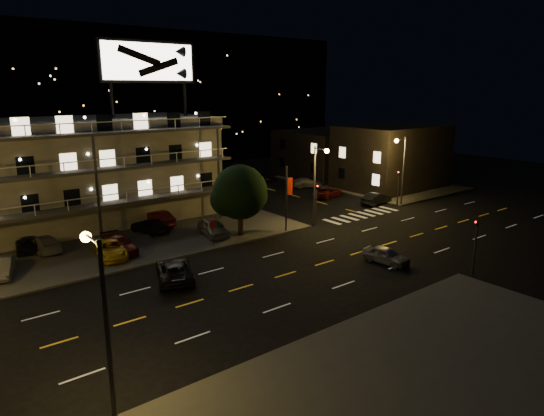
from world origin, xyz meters
TOP-DOWN VIEW (x-y plane):
  - ground at (0.00, 0.00)m, footprint 140.00×140.00m
  - curb_nw at (-14.00, 20.00)m, footprint 44.00×24.00m
  - curb_ne at (30.00, 20.00)m, footprint 16.00×24.00m
  - motel at (-9.94, 23.88)m, footprint 28.00×13.80m
  - side_bldg_front at (29.99, 16.00)m, footprint 14.06×10.00m
  - side_bldg_back at (29.99, 28.00)m, footprint 14.06×12.00m
  - hill_backdrop at (-5.94, 68.78)m, footprint 120.00×25.00m
  - streetlight_nc at (8.50, 7.94)m, footprint 0.44×1.92m
  - streetlight_ne at (22.14, 8.30)m, footprint 1.92×0.44m
  - streetlight_s at (-18.00, -7.94)m, footprint 0.44×1.92m
  - signal_nw at (9.00, 8.50)m, footprint 0.20×0.27m
  - signal_sw at (9.00, -8.50)m, footprint 0.20×0.27m
  - signal_ne at (22.00, 8.50)m, footprint 0.27×0.20m
  - banner_north at (5.09, 8.40)m, footprint 0.83×0.16m
  - stop_sign at (-3.00, 8.57)m, footprint 0.91×0.11m
  - tree at (0.72, 9.91)m, footprint 5.23×5.04m
  - lot_car_1 at (-18.65, 12.19)m, footprint 2.45×4.19m
  - lot_car_2 at (-10.94, 11.39)m, footprint 3.09×5.15m
  - lot_car_3 at (-9.98, 12.02)m, footprint 1.90×4.64m
  - lot_car_4 at (-1.35, 11.36)m, footprint 2.58×4.78m
  - lot_car_6 at (-15.77, 17.32)m, footprint 2.62×4.64m
  - lot_car_7 at (-14.80, 16.26)m, footprint 2.28×4.75m
  - lot_car_8 at (-5.62, 15.67)m, footprint 2.81×4.49m
  - lot_car_9 at (-4.01, 17.50)m, footprint 1.92×4.71m
  - side_car_0 at (20.59, 10.45)m, footprint 4.39×1.87m
  - side_car_1 at (18.91, 16.80)m, footprint 4.86×3.02m
  - side_car_2 at (20.89, 23.13)m, footprint 4.80×3.22m
  - side_car_3 at (18.77, 30.07)m, footprint 3.87×2.80m
  - road_car_east at (5.80, -3.01)m, footprint 1.96×3.96m
  - road_car_west at (-8.93, 4.16)m, footprint 4.22×5.82m

SIDE VIEW (x-z plane):
  - ground at x=0.00m, z-range 0.00..0.00m
  - curb_nw at x=-14.00m, z-range 0.00..0.15m
  - curb_ne at x=30.00m, z-range 0.00..0.15m
  - side_car_3 at x=18.77m, z-range 0.00..1.22m
  - side_car_1 at x=18.91m, z-range 0.00..1.25m
  - side_car_2 at x=20.89m, z-range 0.00..1.29m
  - road_car_east at x=5.80m, z-range 0.00..1.30m
  - side_car_0 at x=20.59m, z-range 0.00..1.41m
  - road_car_west at x=-8.93m, z-range 0.00..1.47m
  - lot_car_6 at x=-15.77m, z-range 0.15..1.37m
  - lot_car_1 at x=-18.65m, z-range 0.15..1.45m
  - lot_car_7 at x=-14.80m, z-range 0.15..1.48m
  - lot_car_2 at x=-10.94m, z-range 0.15..1.49m
  - lot_car_3 at x=-9.98m, z-range 0.15..1.50m
  - lot_car_8 at x=-5.62m, z-range 0.15..1.57m
  - lot_car_9 at x=-4.01m, z-range 0.15..1.67m
  - lot_car_4 at x=-1.35m, z-range 0.15..1.69m
  - stop_sign at x=-3.00m, z-range 0.41..3.01m
  - signal_nw at x=9.00m, z-range 0.27..4.87m
  - signal_sw at x=9.00m, z-range 0.27..4.87m
  - signal_ne at x=22.00m, z-range 0.27..4.87m
  - banner_north at x=5.09m, z-range 0.23..6.63m
  - side_bldg_back at x=29.99m, z-range 0.00..7.00m
  - tree at x=0.72m, z-range 0.77..7.35m
  - side_bldg_front at x=29.99m, z-range 0.00..8.50m
  - streetlight_nc at x=8.50m, z-range 0.96..8.96m
  - streetlight_ne at x=22.14m, z-range 0.96..8.96m
  - streetlight_s at x=-18.00m, z-range 0.96..8.96m
  - motel at x=-9.94m, z-range -3.71..14.39m
  - hill_backdrop at x=-5.94m, z-range -0.45..23.55m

